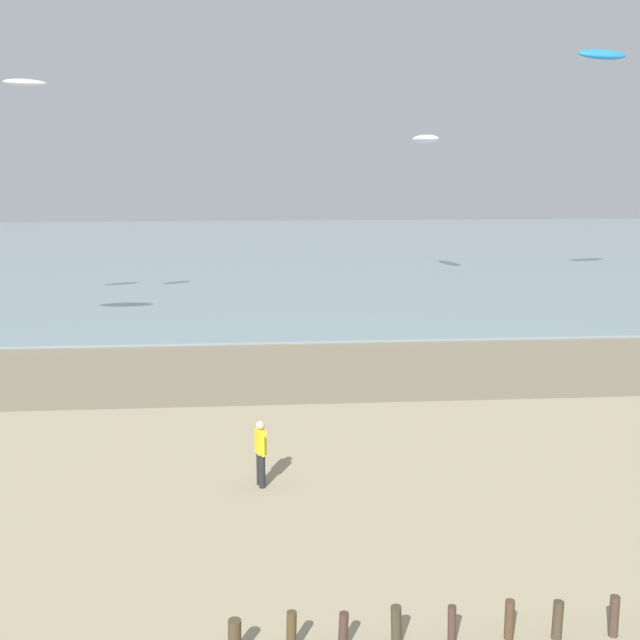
{
  "coord_description": "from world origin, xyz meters",
  "views": [
    {
      "loc": [
        -0.85,
        -6.17,
        8.07
      ],
      "look_at": [
        0.66,
        12.54,
        4.22
      ],
      "focal_mm": 44.19,
      "sensor_mm": 36.0,
      "label": 1
    }
  ],
  "objects_px": {
    "kite_aloft_4": "(25,83)",
    "kite_aloft_6": "(602,54)",
    "person_mid_beach": "(261,451)",
    "kite_aloft_0": "(425,139)"
  },
  "relations": [
    {
      "from": "kite_aloft_4",
      "to": "kite_aloft_6",
      "type": "bearing_deg",
      "value": -18.05
    },
    {
      "from": "person_mid_beach",
      "to": "kite_aloft_6",
      "type": "height_order",
      "value": "kite_aloft_6"
    },
    {
      "from": "kite_aloft_4",
      "to": "kite_aloft_0",
      "type": "bearing_deg",
      "value": -4.07
    },
    {
      "from": "kite_aloft_6",
      "to": "kite_aloft_0",
      "type": "bearing_deg",
      "value": -36.4
    },
    {
      "from": "kite_aloft_4",
      "to": "kite_aloft_6",
      "type": "height_order",
      "value": "kite_aloft_6"
    },
    {
      "from": "person_mid_beach",
      "to": "kite_aloft_4",
      "type": "bearing_deg",
      "value": 117.44
    },
    {
      "from": "kite_aloft_0",
      "to": "kite_aloft_4",
      "type": "distance_m",
      "value": 23.89
    },
    {
      "from": "kite_aloft_6",
      "to": "kite_aloft_4",
      "type": "bearing_deg",
      "value": -1.82
    },
    {
      "from": "kite_aloft_0",
      "to": "kite_aloft_4",
      "type": "xyz_separation_m",
      "value": [
        -21.28,
        -10.61,
        2.28
      ]
    },
    {
      "from": "person_mid_beach",
      "to": "kite_aloft_4",
      "type": "xyz_separation_m",
      "value": [
        -10.67,
        20.55,
        10.65
      ]
    }
  ]
}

